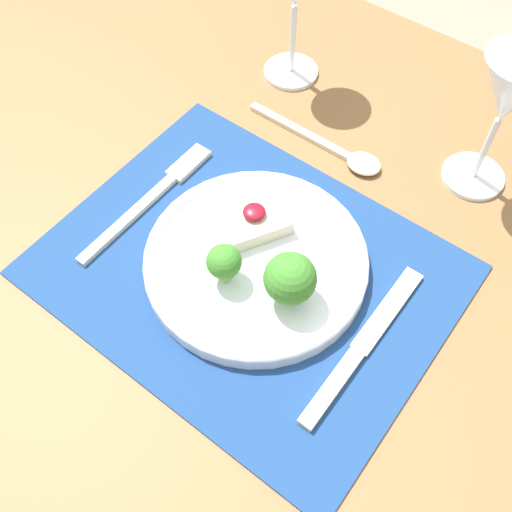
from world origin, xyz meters
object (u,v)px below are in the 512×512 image
(dinner_plate, at_px, (258,260))
(knife, at_px, (356,354))
(fork, at_px, (156,193))
(wine_glass_near, at_px, (509,97))
(spoon, at_px, (341,152))

(dinner_plate, distance_m, knife, 0.14)
(fork, relative_size, wine_glass_near, 1.20)
(dinner_plate, relative_size, fork, 1.15)
(spoon, bearing_deg, dinner_plate, -83.75)
(spoon, bearing_deg, wine_glass_near, 24.79)
(wine_glass_near, bearing_deg, spoon, -156.01)
(wine_glass_near, bearing_deg, dinner_plate, -116.07)
(dinner_plate, xyz_separation_m, fork, (-0.16, 0.01, -0.01))
(dinner_plate, xyz_separation_m, wine_glass_near, (0.13, 0.27, 0.11))
(knife, relative_size, wine_glass_near, 1.20)
(fork, bearing_deg, wine_glass_near, 41.77)
(dinner_plate, height_order, knife, dinner_plate)
(wine_glass_near, bearing_deg, fork, -138.30)
(dinner_plate, distance_m, wine_glass_near, 0.32)
(spoon, relative_size, wine_glass_near, 1.10)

